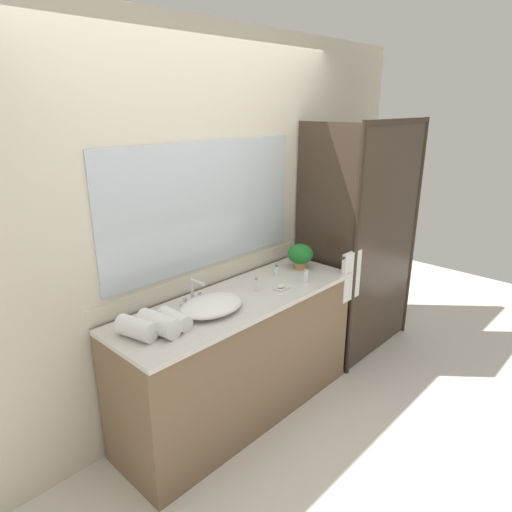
{
  "coord_description": "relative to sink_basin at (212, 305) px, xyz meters",
  "views": [
    {
      "loc": [
        -1.88,
        -1.93,
        2.1
      ],
      "look_at": [
        0.15,
        0.0,
        1.15
      ],
      "focal_mm": 31.46,
      "sensor_mm": 36.0,
      "label": 1
    }
  ],
  "objects": [
    {
      "name": "amenity_bottle_conditioner",
      "position": [
        0.77,
        -0.13,
        0.01
      ],
      "size": [
        0.03,
        0.03,
        0.1
      ],
      "color": "silver",
      "rests_on": "vanity_cabinet"
    },
    {
      "name": "shower_enclosure",
      "position": [
        1.54,
        -0.17,
        0.08
      ],
      "size": [
        1.2,
        0.59,
        2.0
      ],
      "color": "#2D2319",
      "rests_on": "ground_plane"
    },
    {
      "name": "ground_plane",
      "position": [
        0.26,
        0.02,
        -0.94
      ],
      "size": [
        8.0,
        8.0,
        0.0
      ],
      "primitive_type": "plane",
      "color": "silver"
    },
    {
      "name": "rolled_towel_near_edge",
      "position": [
        -0.5,
        0.05,
        0.02
      ],
      "size": [
        0.17,
        0.25,
        0.11
      ],
      "primitive_type": "cylinder",
      "rotation": [
        1.57,
        0.0,
        0.25
      ],
      "color": "white",
      "rests_on": "vanity_cabinet"
    },
    {
      "name": "potted_plant",
      "position": [
        0.97,
        0.08,
        0.07
      ],
      "size": [
        0.19,
        0.19,
        0.19
      ],
      "color": "#B77A51",
      "rests_on": "vanity_cabinet"
    },
    {
      "name": "rolled_towel_far_edge",
      "position": [
        -0.28,
        0.0,
        0.01
      ],
      "size": [
        0.1,
        0.21,
        0.09
      ],
      "primitive_type": "cylinder",
      "rotation": [
        1.57,
        0.0,
        0.03
      ],
      "color": "white",
      "rests_on": "vanity_cabinet"
    },
    {
      "name": "rolled_towel_middle",
      "position": [
        -0.39,
        -0.0,
        0.02
      ],
      "size": [
        0.15,
        0.26,
        0.12
      ],
      "primitive_type": "cylinder",
      "rotation": [
        1.57,
        0.0,
        0.15
      ],
      "color": "white",
      "rests_on": "vanity_cabinet"
    },
    {
      "name": "vanity_cabinet",
      "position": [
        0.26,
        0.03,
        -0.49
      ],
      "size": [
        1.8,
        0.58,
        0.9
      ],
      "color": "brown",
      "rests_on": "ground_plane"
    },
    {
      "name": "amenity_bottle_shampoo",
      "position": [
        0.73,
        0.11,
        -0.0
      ],
      "size": [
        0.03,
        0.03,
        0.08
      ],
      "color": "silver",
      "rests_on": "vanity_cabinet"
    },
    {
      "name": "amenity_bottle_body_wash",
      "position": [
        0.42,
        0.02,
        0.0
      ],
      "size": [
        0.03,
        0.03,
        0.09
      ],
      "color": "white",
      "rests_on": "vanity_cabinet"
    },
    {
      "name": "sink_basin",
      "position": [
        0.0,
        0.0,
        0.0
      ],
      "size": [
        0.42,
        0.32,
        0.08
      ],
      "primitive_type": "ellipsoid",
      "color": "white",
      "rests_on": "vanity_cabinet"
    },
    {
      "name": "faucet",
      "position": [
        0.0,
        0.18,
        0.01
      ],
      "size": [
        0.17,
        0.14,
        0.17
      ],
      "color": "silver",
      "rests_on": "vanity_cabinet"
    },
    {
      "name": "soap_dish",
      "position": [
        0.55,
        -0.08,
        -0.03
      ],
      "size": [
        0.1,
        0.07,
        0.04
      ],
      "color": "silver",
      "rests_on": "vanity_cabinet"
    },
    {
      "name": "wall_back_with_mirror",
      "position": [
        0.26,
        0.36,
        0.36
      ],
      "size": [
        4.4,
        0.06,
        2.6
      ],
      "color": "beige",
      "rests_on": "ground_plane"
    }
  ]
}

